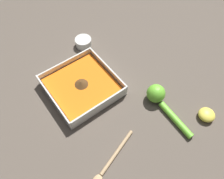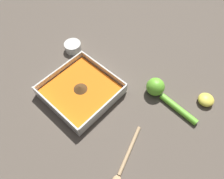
% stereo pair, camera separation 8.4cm
% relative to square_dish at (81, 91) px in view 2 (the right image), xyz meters
% --- Properties ---
extents(ground_plane, '(4.00, 4.00, 0.00)m').
position_rel_square_dish_xyz_m(ground_plane, '(0.00, -0.05, -0.02)').
color(ground_plane, brown).
extents(square_dish, '(0.25, 0.25, 0.05)m').
position_rel_square_dish_xyz_m(square_dish, '(0.00, 0.00, 0.00)').
color(square_dish, silver).
rests_on(square_dish, ground_plane).
extents(spice_bowl, '(0.07, 0.07, 0.04)m').
position_rel_square_dish_xyz_m(spice_bowl, '(0.20, -0.14, -0.00)').
color(spice_bowl, silver).
rests_on(spice_bowl, ground_plane).
extents(lemon_squeezer, '(0.23, 0.07, 0.07)m').
position_rel_square_dish_xyz_m(lemon_squeezer, '(-0.23, -0.20, 0.01)').
color(lemon_squeezer, '#6BC633').
rests_on(lemon_squeezer, ground_plane).
extents(lemon_half, '(0.06, 0.06, 0.03)m').
position_rel_square_dish_xyz_m(lemon_half, '(-0.37, -0.29, -0.00)').
color(lemon_half, '#EFDB4C').
rests_on(lemon_half, ground_plane).
extents(wooden_spoon, '(0.09, 0.21, 0.01)m').
position_rel_square_dish_xyz_m(wooden_spoon, '(-0.29, 0.08, -0.01)').
color(wooden_spoon, tan).
rests_on(wooden_spoon, ground_plane).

